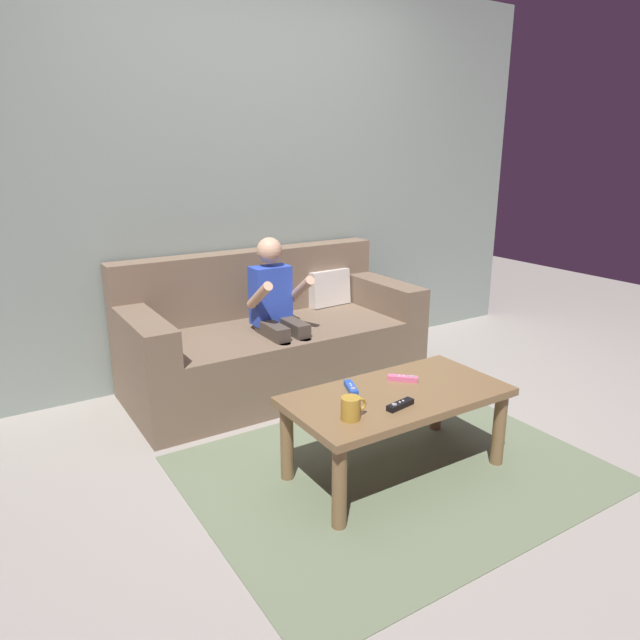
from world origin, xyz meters
name	(u,v)px	position (x,y,z in m)	size (l,w,h in m)	color
ground_plane	(395,459)	(0.00, 0.00, 0.00)	(9.21, 9.21, 0.00)	#9E998E
wall_back	(249,179)	(0.00, 1.53, 1.25)	(4.61, 0.05, 2.50)	gray
couch	(272,340)	(-0.07, 1.14, 0.29)	(1.79, 0.80, 0.82)	#75604C
person_seated_on_couch	(278,309)	(-0.12, 0.96, 0.54)	(0.32, 0.39, 0.95)	#4C4238
coffee_table	(397,405)	(-0.07, -0.08, 0.33)	(1.00, 0.52, 0.39)	brown
area_rug	(394,470)	(-0.07, -0.08, 0.00)	(1.82, 1.42, 0.01)	#6B7A5B
game_remote_pink_near_edge	(403,378)	(0.04, 0.01, 0.41)	(0.13, 0.12, 0.03)	pink
game_remote_blue_center	(351,388)	(-0.24, 0.05, 0.41)	(0.08, 0.14, 0.03)	blue
game_remote_black_far_corner	(400,405)	(-0.16, -0.21, 0.41)	(0.14, 0.06, 0.03)	black
coffee_mug	(351,408)	(-0.40, -0.18, 0.44)	(0.12, 0.08, 0.09)	#B78C2D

